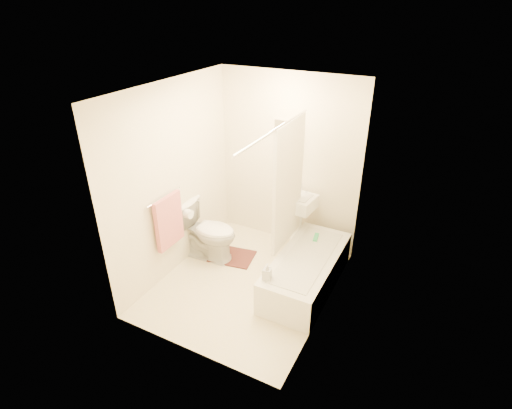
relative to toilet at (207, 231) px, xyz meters
The scene contains 17 objects.
floor 0.90m from the toilet, 20.45° to the right, with size 2.40×2.40×0.00m, color beige.
ceiling 2.15m from the toilet, 20.45° to the right, with size 2.40×2.40×0.00m, color white.
wall_back 1.43m from the toilet, 50.82° to the left, with size 2.00×0.02×2.40m, color beige.
wall_left 0.88m from the toilet, 131.79° to the right, with size 0.02×2.40×2.40m, color beige.
wall_right 1.94m from the toilet, ahead, with size 0.02×2.40×2.40m, color beige.
mirror 1.61m from the toilet, 50.20° to the left, with size 0.40×0.03×0.55m, color white.
curtain_rod 1.92m from the toilet, ahead, with size 0.03×0.03×1.70m, color silver.
shower_curtain 1.35m from the toilet, 11.85° to the left, with size 0.04×0.80×1.55m, color silver.
towel_bar 0.90m from the toilet, 111.62° to the right, with size 0.02×0.02×0.60m, color silver.
towel 0.68m from the toilet, 108.77° to the right, with size 0.06×0.45×0.66m, color #CC7266.
toilet_paper 0.38m from the toilet, 138.41° to the right, with size 0.12×0.12×0.11m, color white.
toilet is the anchor object (origin of this frame).
sink 1.21m from the toilet, 33.83° to the left, with size 0.48×0.39×0.95m, color white, non-canonical shape.
bathtub 1.43m from the toilet, ahead, with size 0.66×1.52×0.43m, color white, non-canonical shape.
bath_mat 0.51m from the toilet, 21.76° to the left, with size 0.58×0.43×0.02m, color #4B2319.
soap_bottle 1.31m from the toilet, 26.32° to the right, with size 0.09×0.09×0.20m, color silver.
scrub_brush 1.44m from the toilet, 18.10° to the left, with size 0.05×0.18×0.04m, color #39BB68.
Camera 1 is at (1.92, -3.47, 3.22)m, focal length 28.00 mm.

